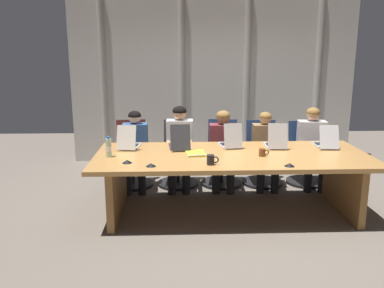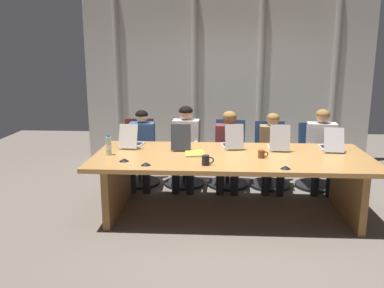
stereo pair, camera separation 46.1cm
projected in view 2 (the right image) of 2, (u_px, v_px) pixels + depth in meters
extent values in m
plane|color=#6B6056|center=(230.00, 213.00, 4.97)|extent=(10.04, 10.04, 0.00)
cube|color=#B77F42|center=(231.00, 157.00, 4.81)|extent=(3.27, 1.36, 0.05)
cube|color=black|center=(231.00, 162.00, 4.83)|extent=(2.78, 0.10, 0.06)
cube|color=olive|center=(117.00, 185.00, 4.97)|extent=(0.08, 1.15, 0.69)
cube|color=olive|center=(347.00, 189.00, 4.82)|extent=(0.08, 1.15, 0.69)
cube|color=beige|center=(227.00, 81.00, 7.09)|extent=(4.97, 0.10, 2.87)
cylinder|color=#A39E96|center=(118.00, 80.00, 7.14)|extent=(0.12, 0.12, 2.81)
cylinder|color=#A39E96|center=(195.00, 81.00, 7.07)|extent=(0.12, 0.12, 2.81)
cylinder|color=#A39E96|center=(261.00, 81.00, 7.01)|extent=(0.12, 0.12, 2.81)
cylinder|color=#A39E96|center=(334.00, 81.00, 6.94)|extent=(0.12, 0.12, 2.81)
cube|color=beige|center=(134.00, 145.00, 5.29)|extent=(0.27, 0.35, 0.02)
cube|color=black|center=(134.00, 144.00, 5.32)|extent=(0.22, 0.20, 0.00)
cube|color=beige|center=(128.00, 136.00, 5.06)|extent=(0.24, 0.12, 0.30)
cube|color=black|center=(128.00, 136.00, 5.06)|extent=(0.22, 0.11, 0.26)
cube|color=#2D2D33|center=(181.00, 146.00, 5.22)|extent=(0.27, 0.36, 0.02)
cube|color=black|center=(181.00, 145.00, 5.24)|extent=(0.22, 0.20, 0.00)
cube|color=#2D2D33|center=(181.00, 137.00, 4.97)|extent=(0.25, 0.13, 0.31)
cube|color=black|center=(181.00, 137.00, 4.97)|extent=(0.23, 0.11, 0.28)
cube|color=#BCBCC1|center=(231.00, 146.00, 5.23)|extent=(0.27, 0.36, 0.02)
cube|color=black|center=(231.00, 145.00, 5.25)|extent=(0.22, 0.21, 0.00)
cube|color=#BCBCC1|center=(234.00, 137.00, 5.00)|extent=(0.24, 0.10, 0.31)
cube|color=black|center=(234.00, 137.00, 5.01)|extent=(0.21, 0.09, 0.28)
cube|color=#BCBCC1|center=(278.00, 147.00, 5.15)|extent=(0.26, 0.35, 0.02)
cube|color=black|center=(278.00, 146.00, 5.17)|extent=(0.22, 0.20, 0.00)
cube|color=#BCBCC1|center=(280.00, 138.00, 4.92)|extent=(0.24, 0.09, 0.32)
cube|color=black|center=(280.00, 138.00, 4.92)|extent=(0.22, 0.07, 0.28)
cube|color=#BCBCC1|center=(330.00, 148.00, 5.12)|extent=(0.26, 0.34, 0.02)
cube|color=black|center=(329.00, 147.00, 5.14)|extent=(0.21, 0.19, 0.00)
cube|color=#BCBCC1|center=(334.00, 140.00, 4.88)|extent=(0.24, 0.14, 0.29)
cube|color=black|center=(334.00, 140.00, 4.89)|extent=(0.22, 0.12, 0.25)
cube|color=#511E19|center=(139.00, 157.00, 6.00)|extent=(0.53, 0.53, 0.08)
cube|color=#511E19|center=(140.00, 135.00, 6.15)|extent=(0.44, 0.17, 0.50)
cylinder|color=#262628|center=(140.00, 171.00, 6.04)|extent=(0.05, 0.05, 0.32)
cylinder|color=black|center=(140.00, 182.00, 6.09)|extent=(0.60, 0.60, 0.04)
cube|color=#2D2D38|center=(184.00, 158.00, 5.96)|extent=(0.50, 0.50, 0.08)
cube|color=#2D2D38|center=(186.00, 136.00, 6.11)|extent=(0.44, 0.14, 0.50)
cylinder|color=#262628|center=(184.00, 171.00, 6.01)|extent=(0.05, 0.05, 0.32)
cylinder|color=black|center=(184.00, 183.00, 6.05)|extent=(0.60, 0.60, 0.04)
cube|color=navy|center=(228.00, 159.00, 5.93)|extent=(0.55, 0.55, 0.08)
cube|color=navy|center=(230.00, 136.00, 6.07)|extent=(0.45, 0.18, 0.50)
cylinder|color=#262628|center=(228.00, 172.00, 5.97)|extent=(0.05, 0.05, 0.32)
cylinder|color=black|center=(227.00, 184.00, 6.01)|extent=(0.60, 0.60, 0.04)
cube|color=navy|center=(271.00, 159.00, 5.89)|extent=(0.48, 0.48, 0.08)
cube|color=navy|center=(269.00, 137.00, 6.04)|extent=(0.43, 0.12, 0.48)
cylinder|color=#262628|center=(270.00, 173.00, 5.94)|extent=(0.05, 0.05, 0.32)
cylinder|color=black|center=(270.00, 185.00, 5.98)|extent=(0.60, 0.60, 0.04)
cube|color=navy|center=(317.00, 160.00, 5.86)|extent=(0.54, 0.54, 0.08)
cube|color=navy|center=(313.00, 138.00, 6.01)|extent=(0.44, 0.17, 0.47)
cylinder|color=#262628|center=(316.00, 173.00, 5.90)|extent=(0.05, 0.05, 0.32)
cylinder|color=black|center=(316.00, 185.00, 5.94)|extent=(0.60, 0.60, 0.04)
cube|color=#335184|center=(142.00, 139.00, 5.91)|extent=(0.36, 0.23, 0.49)
sphere|color=beige|center=(142.00, 116.00, 5.84)|extent=(0.18, 0.18, 0.18)
ellipsoid|color=black|center=(142.00, 115.00, 5.83)|extent=(0.18, 0.18, 0.14)
cylinder|color=#335184|center=(152.00, 136.00, 5.90)|extent=(0.07, 0.14, 0.27)
cylinder|color=beige|center=(151.00, 147.00, 5.72)|extent=(0.07, 0.30, 0.06)
cylinder|color=#335184|center=(132.00, 136.00, 5.91)|extent=(0.07, 0.14, 0.27)
cylinder|color=beige|center=(130.00, 147.00, 5.73)|extent=(0.07, 0.30, 0.06)
cylinder|color=#262833|center=(148.00, 161.00, 5.78)|extent=(0.14, 0.40, 0.13)
cylinder|color=#262833|center=(146.00, 178.00, 5.65)|extent=(0.11, 0.11, 0.42)
cylinder|color=#262833|center=(134.00, 161.00, 5.78)|extent=(0.14, 0.40, 0.13)
cylinder|color=#262833|center=(132.00, 178.00, 5.65)|extent=(0.11, 0.11, 0.42)
cube|color=silver|center=(186.00, 138.00, 5.87)|extent=(0.39, 0.24, 0.53)
sphere|color=tan|center=(186.00, 113.00, 5.79)|extent=(0.20, 0.20, 0.20)
ellipsoid|color=black|center=(186.00, 111.00, 5.78)|extent=(0.20, 0.20, 0.15)
cylinder|color=silver|center=(197.00, 133.00, 5.84)|extent=(0.08, 0.14, 0.27)
cylinder|color=tan|center=(195.00, 144.00, 5.66)|extent=(0.08, 0.30, 0.06)
cylinder|color=silver|center=(175.00, 133.00, 5.87)|extent=(0.08, 0.14, 0.27)
cylinder|color=tan|center=(173.00, 144.00, 5.69)|extent=(0.08, 0.30, 0.06)
cylinder|color=#262833|center=(191.00, 162.00, 5.74)|extent=(0.15, 0.41, 0.13)
cylinder|color=#262833|center=(190.00, 179.00, 5.61)|extent=(0.11, 0.11, 0.42)
cylinder|color=#262833|center=(177.00, 161.00, 5.75)|extent=(0.15, 0.41, 0.13)
cylinder|color=#262833|center=(176.00, 179.00, 5.63)|extent=(0.11, 0.11, 0.42)
cube|color=brown|center=(229.00, 141.00, 5.84)|extent=(0.40, 0.25, 0.47)
sphere|color=#8C6647|center=(230.00, 118.00, 5.77)|extent=(0.19, 0.19, 0.19)
ellipsoid|color=olive|center=(230.00, 116.00, 5.76)|extent=(0.20, 0.20, 0.15)
cylinder|color=brown|center=(241.00, 138.00, 5.81)|extent=(0.08, 0.14, 0.27)
cylinder|color=#8C6647|center=(240.00, 150.00, 5.64)|extent=(0.08, 0.30, 0.06)
cylinder|color=brown|center=(218.00, 138.00, 5.86)|extent=(0.08, 0.14, 0.27)
cylinder|color=#8C6647|center=(217.00, 149.00, 5.68)|extent=(0.08, 0.30, 0.06)
cylinder|color=#262833|center=(235.00, 162.00, 5.70)|extent=(0.16, 0.41, 0.13)
cylinder|color=#262833|center=(235.00, 180.00, 5.57)|extent=(0.11, 0.11, 0.42)
cylinder|color=#262833|center=(221.00, 162.00, 5.72)|extent=(0.16, 0.41, 0.13)
cylinder|color=#262833|center=(220.00, 179.00, 5.60)|extent=(0.11, 0.11, 0.42)
cube|color=olive|center=(272.00, 142.00, 5.81)|extent=(0.36, 0.24, 0.46)
sphere|color=tan|center=(273.00, 119.00, 5.74)|extent=(0.18, 0.18, 0.18)
ellipsoid|color=olive|center=(273.00, 118.00, 5.73)|extent=(0.18, 0.18, 0.13)
cylinder|color=olive|center=(283.00, 139.00, 5.79)|extent=(0.08, 0.14, 0.27)
cylinder|color=tan|center=(284.00, 150.00, 5.61)|extent=(0.08, 0.30, 0.06)
cylinder|color=olive|center=(262.00, 139.00, 5.82)|extent=(0.08, 0.14, 0.27)
cylinder|color=tan|center=(262.00, 150.00, 5.64)|extent=(0.08, 0.30, 0.06)
cylinder|color=#262833|center=(280.00, 163.00, 5.67)|extent=(0.15, 0.41, 0.13)
cylinder|color=#262833|center=(280.00, 181.00, 5.54)|extent=(0.11, 0.11, 0.42)
cylinder|color=#262833|center=(265.00, 163.00, 5.69)|extent=(0.15, 0.41, 0.13)
cylinder|color=#262833|center=(265.00, 180.00, 5.56)|extent=(0.11, 0.11, 0.42)
cube|color=silver|center=(321.00, 141.00, 5.77)|extent=(0.42, 0.26, 0.51)
sphere|color=tan|center=(323.00, 116.00, 5.69)|extent=(0.19, 0.19, 0.19)
ellipsoid|color=olive|center=(323.00, 114.00, 5.68)|extent=(0.20, 0.20, 0.14)
cylinder|color=silver|center=(334.00, 137.00, 5.73)|extent=(0.08, 0.14, 0.27)
cylinder|color=tan|center=(336.00, 148.00, 5.55)|extent=(0.09, 0.30, 0.06)
cylinder|color=silver|center=(309.00, 136.00, 5.78)|extent=(0.08, 0.14, 0.27)
cylinder|color=tan|center=(310.00, 147.00, 5.60)|extent=(0.09, 0.30, 0.06)
cylinder|color=#262833|center=(329.00, 164.00, 5.62)|extent=(0.17, 0.41, 0.13)
cylinder|color=#262833|center=(330.00, 182.00, 5.50)|extent=(0.11, 0.11, 0.42)
cylinder|color=#262833|center=(314.00, 163.00, 5.65)|extent=(0.17, 0.41, 0.13)
cylinder|color=#262833|center=(315.00, 181.00, 5.53)|extent=(0.11, 0.11, 0.42)
cylinder|color=#ADD1B2|center=(109.00, 146.00, 4.79)|extent=(0.07, 0.07, 0.22)
cylinder|color=white|center=(109.00, 147.00, 4.79)|extent=(0.07, 0.07, 0.07)
cylinder|color=blue|center=(108.00, 136.00, 4.76)|extent=(0.04, 0.04, 0.02)
cylinder|color=black|center=(206.00, 160.00, 4.37)|extent=(0.08, 0.08, 0.11)
torus|color=black|center=(210.00, 160.00, 4.37)|extent=(0.08, 0.01, 0.08)
cylinder|color=brown|center=(261.00, 154.00, 4.67)|extent=(0.08, 0.08, 0.09)
torus|color=brown|center=(266.00, 154.00, 4.67)|extent=(0.07, 0.01, 0.07)
cone|color=black|center=(146.00, 164.00, 4.38)|extent=(0.11, 0.11, 0.03)
cone|color=black|center=(285.00, 167.00, 4.24)|extent=(0.11, 0.11, 0.03)
cone|color=black|center=(124.00, 160.00, 4.53)|extent=(0.11, 0.11, 0.03)
cube|color=yellow|center=(195.00, 153.00, 4.86)|extent=(0.25, 0.32, 0.02)
cylinder|color=silver|center=(194.00, 155.00, 4.71)|extent=(0.21, 0.04, 0.01)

